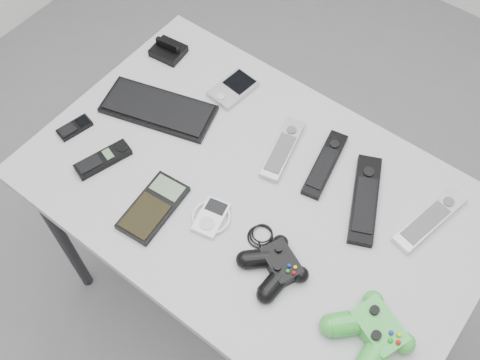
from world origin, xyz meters
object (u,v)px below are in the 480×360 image
Objects in this scene: remote_silver_a at (283,149)px; remote_black_b at (365,199)px; calculator at (153,207)px; mp3_player at (211,217)px; remote_black_a at (325,164)px; desk at (254,203)px; mobile_phone at (75,127)px; controller_black at (276,265)px; controller_green at (372,332)px; pda_keyboard at (158,109)px; remote_silver_b at (430,219)px; pda at (233,89)px; cordless_handset at (103,159)px.

remote_black_b reaches higher than remote_silver_a.
mp3_player is (0.13, 0.06, -0.00)m from calculator.
desk is at bearing -132.20° from remote_black_a.
remote_black_b is 2.73× the size of mobile_phone.
remote_silver_a is 0.86× the size of controller_black.
controller_green is (0.40, -0.14, 0.09)m from desk.
controller_black is (0.51, -0.18, 0.01)m from pda_keyboard.
remote_black_b is 1.43× the size of controller_green.
controller_green reaches higher than mp3_player.
calculator is 0.33m from controller_black.
remote_silver_b is at bearing 29.05° from calculator.
controller_green is at bearing -14.61° from mp3_player.
controller_green reaches higher than remote_silver_b.
pda_keyboard is 0.21m from pda.
controller_green is (0.57, 0.05, 0.02)m from calculator.
remote_silver_a is at bearing -161.26° from remote_silver_b.
pda_keyboard is 2.09× the size of cordless_handset.
remote_silver_a is 1.08× the size of calculator.
remote_silver_a is 0.24m from remote_black_b.
mp3_player is at bearing -53.45° from pda.
mobile_phone is (-0.71, -0.27, -0.00)m from remote_black_b.
remote_silver_b is 2.41× the size of mobile_phone.
desk is 7.76× the size of cordless_handset.
pda reaches higher than mobile_phone.
mp3_player is (-0.03, -0.13, 0.07)m from desk.
controller_green is (0.24, -0.00, 0.00)m from controller_black.
remote_black_b is at bearing 100.18° from controller_black.
controller_black reaches higher than desk.
desk is at bearing 163.10° from controller_black.
remote_silver_a and remote_silver_b have the same top height.
remote_black_a is at bearing 53.33° from cordless_handset.
controller_green is (0.89, -0.00, 0.02)m from mobile_phone.
controller_green reaches higher than remote_black_a.
remote_silver_b is 0.32m from controller_green.
remote_silver_b is (0.15, 0.05, -0.00)m from remote_black_b.
controller_green reaches higher than mobile_phone.
mp3_player is at bearing 14.06° from mobile_phone.
remote_black_a is 1.20× the size of controller_green.
calculator is at bearing -73.27° from pda.
remote_black_b reaches higher than calculator.
pda is at bearing 159.25° from remote_black_a.
remote_black_b is 0.76m from mobile_phone.
controller_black is at bearing 12.57° from mobile_phone.
calculator is 1.06× the size of controller_green.
calculator is (0.32, -0.05, 0.00)m from mobile_phone.
remote_black_b is 1.35× the size of calculator.
calculator is at bearing -137.43° from remote_black_a.
desk is 5.43× the size of remote_black_a.
calculator reaches higher than desk.
remote_black_b reaches higher than pda_keyboard.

